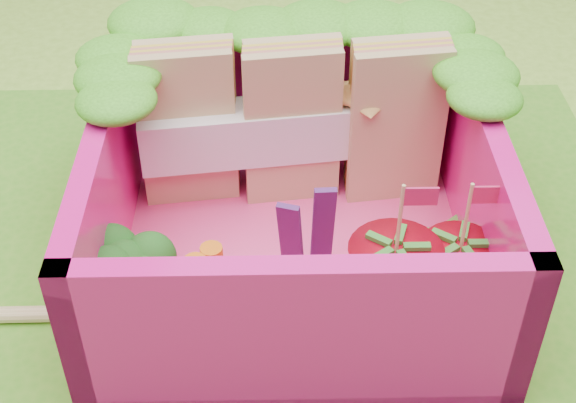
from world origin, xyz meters
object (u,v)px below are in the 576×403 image
at_px(strawberry_right, 456,273).
at_px(chopsticks, 0,315).
at_px(broccoli, 128,271).
at_px(sandwich_stack, 294,123).
at_px(bento_box, 295,196).
at_px(strawberry_left, 392,283).

xyz_separation_m(strawberry_right, chopsticks, (-1.46, -0.01, -0.16)).
bearing_deg(broccoli, sandwich_stack, 49.94).
relative_size(sandwich_stack, chopsticks, 0.54).
xyz_separation_m(bento_box, chopsticks, (-0.96, -0.28, -0.25)).
height_order(sandwich_stack, strawberry_right, sandwich_stack).
xyz_separation_m(bento_box, sandwich_stack, (0.01, 0.33, 0.07)).
distance_m(strawberry_right, chopsticks, 1.46).
relative_size(bento_box, chopsticks, 0.64).
bearing_deg(bento_box, broccoli, -150.24).
relative_size(sandwich_stack, broccoli, 3.25).
xyz_separation_m(broccoli, strawberry_left, (0.81, -0.04, -0.03)).
distance_m(bento_box, strawberry_left, 0.45).
distance_m(bento_box, broccoli, 0.60).
height_order(bento_box, chopsticks, bento_box).
distance_m(broccoli, strawberry_right, 1.02).
distance_m(strawberry_left, chopsticks, 1.26).
bearing_deg(strawberry_right, chopsticks, -179.77).
bearing_deg(broccoli, strawberry_left, -2.79).
bearing_deg(strawberry_right, strawberry_left, -163.69).
height_order(bento_box, broccoli, bento_box).
bearing_deg(strawberry_right, broccoli, -178.76).
bearing_deg(sandwich_stack, broccoli, -130.06).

